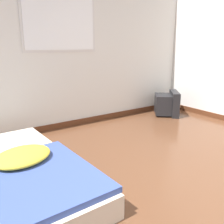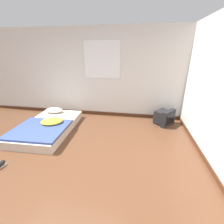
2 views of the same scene
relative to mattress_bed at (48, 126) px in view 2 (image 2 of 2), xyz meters
The scene contains 4 objects.
ground_plane 1.65m from the mattress_bed, 61.34° to the right, with size 20.00×20.00×0.00m, color brown.
wall_back 1.95m from the mattress_bed, 59.46° to the left, with size 7.94×0.08×2.60m.
mattress_bed is the anchor object (origin of this frame).
crt_tv 3.16m from the mattress_bed, 16.71° to the left, with size 0.62×0.63×0.44m.
Camera 2 is at (1.42, -1.70, 1.91)m, focal length 24.00 mm.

